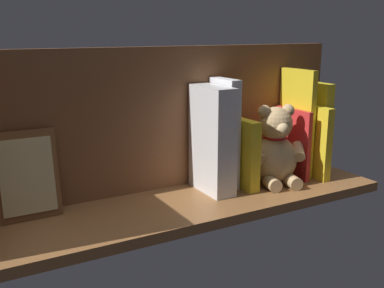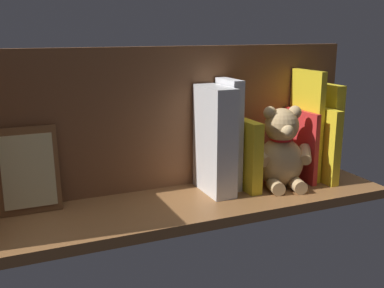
% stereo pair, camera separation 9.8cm
% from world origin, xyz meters
% --- Properties ---
extents(ground_plane, '(0.91, 0.25, 0.02)m').
position_xyz_m(ground_plane, '(0.00, 0.00, -0.01)').
color(ground_plane, brown).
extents(shelf_back_panel, '(0.91, 0.02, 0.33)m').
position_xyz_m(shelf_back_panel, '(0.00, -0.10, 0.16)').
color(shelf_back_panel, brown).
rests_on(shelf_back_panel, ground_plane).
extents(book_0, '(0.03, 0.12, 0.23)m').
position_xyz_m(book_0, '(-0.37, -0.03, 0.12)').
color(book_0, yellow).
rests_on(book_0, ground_plane).
extents(book_1, '(0.02, 0.15, 0.18)m').
position_xyz_m(book_1, '(-0.34, -0.01, 0.09)').
color(book_1, yellow).
rests_on(book_1, ground_plane).
extents(book_2, '(0.02, 0.12, 0.27)m').
position_xyz_m(book_2, '(-0.32, -0.03, 0.13)').
color(book_2, yellow).
rests_on(book_2, ground_plane).
extents(book_3, '(0.01, 0.13, 0.17)m').
position_xyz_m(book_3, '(-0.30, -0.03, 0.09)').
color(book_3, red).
rests_on(book_3, ground_plane).
extents(teddy_bear, '(0.15, 0.14, 0.19)m').
position_xyz_m(teddy_bear, '(-0.23, 0.00, 0.08)').
color(teddy_bear, tan).
rests_on(teddy_bear, ground_plane).
extents(book_4, '(0.03, 0.13, 0.16)m').
position_xyz_m(book_4, '(-0.14, -0.02, 0.08)').
color(book_4, yellow).
rests_on(book_4, ground_plane).
extents(book_5, '(0.03, 0.09, 0.25)m').
position_xyz_m(book_5, '(-0.11, -0.04, 0.13)').
color(book_5, silver).
rests_on(book_5, ground_plane).
extents(dictionary_thick_white, '(0.05, 0.13, 0.24)m').
position_xyz_m(dictionary_thick_white, '(-0.07, -0.03, 0.12)').
color(dictionary_thick_white, silver).
rests_on(dictionary_thick_white, ground_plane).
extents(picture_frame_leaning, '(0.12, 0.04, 0.18)m').
position_xyz_m(picture_frame_leaning, '(0.33, -0.07, 0.09)').
color(picture_frame_leaning, brown).
rests_on(picture_frame_leaning, ground_plane).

